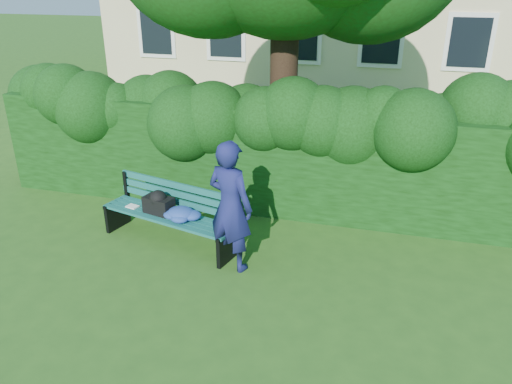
# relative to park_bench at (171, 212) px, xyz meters

# --- Properties ---
(ground) EXTENTS (80.00, 80.00, 0.00)m
(ground) POSITION_rel_park_bench_xyz_m (1.29, -0.51, -0.51)
(ground) COLOR #29551A
(ground) RESTS_ON ground
(hedge) EXTENTS (10.00, 1.00, 1.80)m
(hedge) POSITION_rel_park_bench_xyz_m (1.29, 1.69, 0.39)
(hedge) COLOR black
(hedge) RESTS_ON ground
(park_bench) EXTENTS (2.26, 1.07, 0.89)m
(park_bench) POSITION_rel_park_bench_xyz_m (0.00, 0.00, 0.00)
(park_bench) COLOR #0F484C
(park_bench) RESTS_ON ground
(man_reading) EXTENTS (0.78, 0.63, 1.84)m
(man_reading) POSITION_rel_park_bench_xyz_m (1.07, -0.40, 0.41)
(man_reading) COLOR #161A50
(man_reading) RESTS_ON ground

